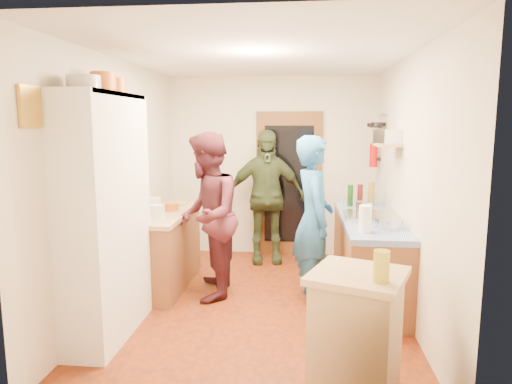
% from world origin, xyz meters
% --- Properties ---
extents(floor, '(3.00, 4.00, 0.02)m').
position_xyz_m(floor, '(0.00, 0.00, -0.01)').
color(floor, maroon).
rests_on(floor, ground).
extents(ceiling, '(3.00, 4.00, 0.02)m').
position_xyz_m(ceiling, '(0.00, 0.00, 2.61)').
color(ceiling, silver).
rests_on(ceiling, ground).
extents(wall_back, '(3.00, 0.02, 2.60)m').
position_xyz_m(wall_back, '(0.00, 2.01, 1.30)').
color(wall_back, beige).
rests_on(wall_back, ground).
extents(wall_front, '(3.00, 0.02, 2.60)m').
position_xyz_m(wall_front, '(0.00, -2.01, 1.30)').
color(wall_front, beige).
rests_on(wall_front, ground).
extents(wall_left, '(0.02, 4.00, 2.60)m').
position_xyz_m(wall_left, '(-1.51, 0.00, 1.30)').
color(wall_left, beige).
rests_on(wall_left, ground).
extents(wall_right, '(0.02, 4.00, 2.60)m').
position_xyz_m(wall_right, '(1.51, 0.00, 1.30)').
color(wall_right, beige).
rests_on(wall_right, ground).
extents(door_frame, '(0.95, 0.06, 2.10)m').
position_xyz_m(door_frame, '(0.25, 1.97, 1.05)').
color(door_frame, brown).
rests_on(door_frame, ground).
extents(door_glass, '(0.70, 0.02, 1.70)m').
position_xyz_m(door_glass, '(0.25, 1.94, 1.05)').
color(door_glass, black).
rests_on(door_glass, door_frame).
extents(hutch_body, '(0.40, 1.20, 2.20)m').
position_xyz_m(hutch_body, '(-1.30, -0.80, 1.10)').
color(hutch_body, white).
rests_on(hutch_body, ground).
extents(hutch_top_shelf, '(0.40, 1.14, 0.04)m').
position_xyz_m(hutch_top_shelf, '(-1.30, -0.80, 2.18)').
color(hutch_top_shelf, white).
rests_on(hutch_top_shelf, hutch_body).
extents(plate_stack, '(0.27, 0.27, 0.11)m').
position_xyz_m(plate_stack, '(-1.30, -1.09, 2.26)').
color(plate_stack, white).
rests_on(plate_stack, hutch_top_shelf).
extents(orange_pot_a, '(0.22, 0.22, 0.18)m').
position_xyz_m(orange_pot_a, '(-1.30, -0.72, 2.29)').
color(orange_pot_a, orange).
rests_on(orange_pot_a, hutch_top_shelf).
extents(orange_pot_b, '(0.17, 0.17, 0.15)m').
position_xyz_m(orange_pot_b, '(-1.30, -0.43, 2.28)').
color(orange_pot_b, orange).
rests_on(orange_pot_b, hutch_top_shelf).
extents(left_counter_base, '(0.60, 1.40, 0.85)m').
position_xyz_m(left_counter_base, '(-1.20, 0.45, 0.42)').
color(left_counter_base, brown).
rests_on(left_counter_base, ground).
extents(left_counter_top, '(0.64, 1.44, 0.05)m').
position_xyz_m(left_counter_top, '(-1.20, 0.45, 0.88)').
color(left_counter_top, tan).
rests_on(left_counter_top, left_counter_base).
extents(toaster, '(0.21, 0.14, 0.16)m').
position_xyz_m(toaster, '(-1.15, 0.05, 0.98)').
color(toaster, white).
rests_on(toaster, left_counter_top).
extents(kettle, '(0.19, 0.19, 0.19)m').
position_xyz_m(kettle, '(-1.25, 0.37, 0.99)').
color(kettle, white).
rests_on(kettle, left_counter_top).
extents(orange_bowl, '(0.22, 0.22, 0.09)m').
position_xyz_m(orange_bowl, '(-1.12, 0.59, 0.94)').
color(orange_bowl, orange).
rests_on(orange_bowl, left_counter_top).
extents(chopping_board, '(0.31, 0.24, 0.02)m').
position_xyz_m(chopping_board, '(-1.18, 0.99, 0.91)').
color(chopping_board, tan).
rests_on(chopping_board, left_counter_top).
extents(right_counter_base, '(0.60, 2.20, 0.84)m').
position_xyz_m(right_counter_base, '(1.20, 0.50, 0.42)').
color(right_counter_base, brown).
rests_on(right_counter_base, ground).
extents(right_counter_top, '(0.62, 2.22, 0.06)m').
position_xyz_m(right_counter_top, '(1.20, 0.50, 0.87)').
color(right_counter_top, '#0A36A5').
rests_on(right_counter_top, right_counter_base).
extents(hob, '(0.55, 0.58, 0.04)m').
position_xyz_m(hob, '(1.20, 0.38, 0.92)').
color(hob, silver).
rests_on(hob, right_counter_top).
extents(pot_on_hob, '(0.18, 0.18, 0.12)m').
position_xyz_m(pot_on_hob, '(1.15, 0.51, 1.00)').
color(pot_on_hob, silver).
rests_on(pot_on_hob, hob).
extents(bottle_a, '(0.08, 0.08, 0.27)m').
position_xyz_m(bottle_a, '(1.05, 1.09, 1.04)').
color(bottle_a, '#143F14').
rests_on(bottle_a, right_counter_top).
extents(bottle_b, '(0.08, 0.08, 0.27)m').
position_xyz_m(bottle_b, '(1.18, 1.17, 1.03)').
color(bottle_b, '#591419').
rests_on(bottle_b, right_counter_top).
extents(bottle_c, '(0.09, 0.09, 0.31)m').
position_xyz_m(bottle_c, '(1.31, 1.10, 1.05)').
color(bottle_c, olive).
rests_on(bottle_c, right_counter_top).
extents(paper_towel, '(0.12, 0.12, 0.26)m').
position_xyz_m(paper_towel, '(1.05, -0.31, 1.03)').
color(paper_towel, white).
rests_on(paper_towel, right_counter_top).
extents(mixing_bowl, '(0.31, 0.31, 0.10)m').
position_xyz_m(mixing_bowl, '(1.30, -0.12, 0.95)').
color(mixing_bowl, silver).
rests_on(mixing_bowl, right_counter_top).
extents(island_base, '(0.71, 0.71, 0.86)m').
position_xyz_m(island_base, '(0.85, -1.55, 0.43)').
color(island_base, tan).
rests_on(island_base, ground).
extents(island_top, '(0.80, 0.80, 0.05)m').
position_xyz_m(island_top, '(0.85, -1.55, 0.89)').
color(island_top, tan).
rests_on(island_top, island_base).
extents(cutting_board, '(0.43, 0.39, 0.02)m').
position_xyz_m(cutting_board, '(0.82, -1.48, 0.90)').
color(cutting_board, white).
rests_on(cutting_board, island_top).
extents(oil_jar, '(0.14, 0.14, 0.21)m').
position_xyz_m(oil_jar, '(0.97, -1.73, 1.01)').
color(oil_jar, '#AD9E2D').
rests_on(oil_jar, island_top).
extents(pan_rail, '(0.02, 0.65, 0.02)m').
position_xyz_m(pan_rail, '(1.46, 1.52, 2.05)').
color(pan_rail, silver).
rests_on(pan_rail, wall_right).
extents(pan_hang_a, '(0.18, 0.18, 0.05)m').
position_xyz_m(pan_hang_a, '(1.40, 1.35, 1.92)').
color(pan_hang_a, black).
rests_on(pan_hang_a, pan_rail).
extents(pan_hang_b, '(0.16, 0.16, 0.05)m').
position_xyz_m(pan_hang_b, '(1.40, 1.55, 1.90)').
color(pan_hang_b, black).
rests_on(pan_hang_b, pan_rail).
extents(pan_hang_c, '(0.17, 0.17, 0.05)m').
position_xyz_m(pan_hang_c, '(1.40, 1.75, 1.91)').
color(pan_hang_c, black).
rests_on(pan_hang_c, pan_rail).
extents(wall_shelf, '(0.26, 0.42, 0.03)m').
position_xyz_m(wall_shelf, '(1.37, 0.45, 1.70)').
color(wall_shelf, tan).
rests_on(wall_shelf, wall_right).
extents(radio, '(0.29, 0.35, 0.15)m').
position_xyz_m(radio, '(1.37, 0.45, 1.79)').
color(radio, silver).
rests_on(radio, wall_shelf).
extents(ext_bracket, '(0.06, 0.10, 0.04)m').
position_xyz_m(ext_bracket, '(1.47, 1.70, 1.45)').
color(ext_bracket, black).
rests_on(ext_bracket, wall_right).
extents(fire_extinguisher, '(0.11, 0.11, 0.32)m').
position_xyz_m(fire_extinguisher, '(1.41, 1.70, 1.50)').
color(fire_extinguisher, red).
rests_on(fire_extinguisher, wall_right).
extents(picture_frame, '(0.03, 0.25, 0.30)m').
position_xyz_m(picture_frame, '(-1.48, -1.55, 2.05)').
color(picture_frame, gold).
rests_on(picture_frame, wall_left).
extents(person_hob, '(0.53, 0.72, 1.81)m').
position_xyz_m(person_hob, '(0.61, 0.20, 0.90)').
color(person_hob, '#2763A4').
rests_on(person_hob, ground).
extents(person_left, '(0.79, 0.97, 1.84)m').
position_xyz_m(person_left, '(-0.56, 0.23, 0.92)').
color(person_left, '#4C1D26').
rests_on(person_left, ground).
extents(person_back, '(1.14, 0.62, 1.85)m').
position_xyz_m(person_back, '(-0.05, 1.56, 0.92)').
color(person_back, '#343F23').
rests_on(person_back, ground).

